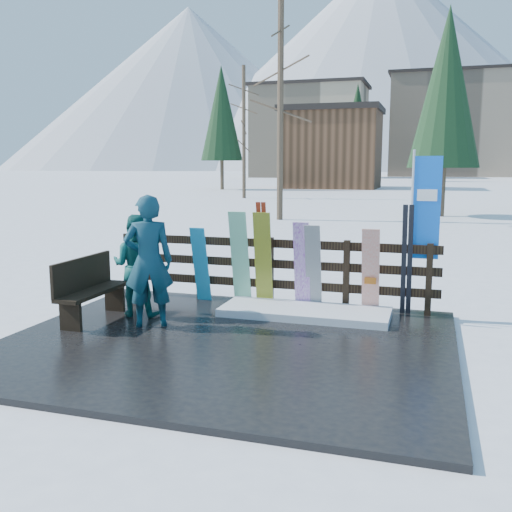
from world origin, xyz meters
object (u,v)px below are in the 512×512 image
(person_back, at_px, (136,265))
(snowboard_1, at_px, (240,258))
(snowboard_0, at_px, (201,265))
(snowboard_2, at_px, (263,260))
(bench, at_px, (89,287))
(snowboard_4, at_px, (313,268))
(snowboard_3, at_px, (302,266))
(rental_flag, at_px, (423,214))
(snowboard_5, at_px, (371,272))
(person_front, at_px, (149,261))

(person_back, bearing_deg, snowboard_1, -145.72)
(snowboard_0, distance_m, snowboard_2, 1.14)
(bench, xyz_separation_m, snowboard_1, (1.91, 1.59, 0.29))
(snowboard_4, height_order, person_back, person_back)
(snowboard_0, bearing_deg, snowboard_4, -0.00)
(bench, bearing_deg, snowboard_3, 28.19)
(snowboard_0, distance_m, snowboard_1, 0.73)
(snowboard_2, xyz_separation_m, rental_flag, (2.52, 0.27, 0.80))
(snowboard_1, bearing_deg, bench, -140.08)
(snowboard_1, xyz_separation_m, snowboard_5, (2.18, 0.00, -0.11))
(snowboard_0, distance_m, rental_flag, 3.78)
(bench, distance_m, person_back, 0.79)
(snowboard_1, bearing_deg, snowboard_5, 0.00)
(snowboard_2, height_order, person_front, person_front)
(snowboard_0, distance_m, snowboard_3, 1.79)
(snowboard_3, xyz_separation_m, person_front, (-1.93, -1.62, 0.24))
(snowboard_4, relative_size, rental_flag, 0.56)
(snowboard_2, xyz_separation_m, snowboard_5, (1.77, 0.00, -0.11))
(snowboard_1, height_order, snowboard_5, snowboard_1)
(snowboard_4, relative_size, person_front, 0.74)
(person_front, bearing_deg, snowboard_3, -166.86)
(rental_flag, height_order, person_back, rental_flag)
(snowboard_5, distance_m, person_front, 3.46)
(bench, xyz_separation_m, rental_flag, (4.83, 1.86, 1.09))
(snowboard_1, xyz_separation_m, person_front, (-0.87, -1.62, 0.17))
(rental_flag, relative_size, person_front, 1.34)
(bench, bearing_deg, rental_flag, 21.09)
(snowboard_2, bearing_deg, snowboard_0, 180.00)
(snowboard_1, distance_m, person_back, 1.75)
(snowboard_2, xyz_separation_m, person_back, (-1.75, -1.13, 0.00))
(snowboard_0, height_order, snowboard_4, snowboard_4)
(person_back, bearing_deg, rental_flag, -167.71)
(snowboard_1, distance_m, person_front, 1.84)
(bench, height_order, snowboard_0, snowboard_0)
(snowboard_0, distance_m, snowboard_5, 2.90)
(snowboard_1, relative_size, snowboard_4, 1.13)
(snowboard_2, relative_size, snowboard_3, 1.09)
(rental_flag, bearing_deg, snowboard_1, -174.73)
(snowboard_0, xyz_separation_m, person_back, (-0.62, -1.13, 0.15))
(person_back, bearing_deg, snowboard_0, -124.61)
(snowboard_5, relative_size, person_back, 0.88)
(snowboard_3, distance_m, rental_flag, 2.07)
(snowboard_0, xyz_separation_m, snowboard_1, (0.72, -0.00, 0.15))
(bench, distance_m, snowboard_4, 3.55)
(snowboard_0, relative_size, person_back, 0.84)
(rental_flag, distance_m, person_front, 4.28)
(snowboard_0, height_order, person_back, person_back)
(snowboard_4, distance_m, person_front, 2.68)
(snowboard_5, bearing_deg, person_front, -152.07)
(snowboard_2, relative_size, person_front, 0.83)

